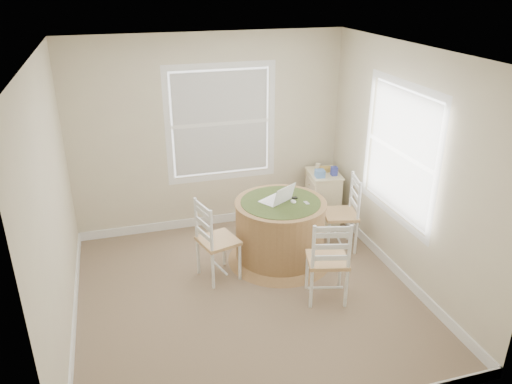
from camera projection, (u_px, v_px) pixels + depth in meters
name	position (u px, v px, depth m)	size (l,w,h in m)	color
room	(257.00, 179.00, 5.13)	(3.64, 3.64, 2.64)	#866B55
round_table	(280.00, 229.00, 6.00)	(1.27, 1.27, 0.78)	olive
chair_left	(218.00, 240.00, 5.63)	(0.42, 0.40, 0.95)	white
chair_near	(327.00, 259.00, 5.26)	(0.42, 0.40, 0.95)	white
chair_right	(340.00, 214.00, 6.25)	(0.42, 0.40, 0.95)	white
laptop	(277.00, 199.00, 5.86)	(0.44, 0.43, 0.24)	white
mouse	(293.00, 202.00, 5.84)	(0.06, 0.10, 0.03)	white
phone	(306.00, 203.00, 5.82)	(0.04, 0.09, 0.02)	#B7BABF
keys	(295.00, 198.00, 5.94)	(0.06, 0.05, 0.03)	black
corner_chest	(323.00, 197.00, 6.99)	(0.47, 0.59, 0.73)	#F8F0BA
tissue_box	(320.00, 173.00, 6.69)	(0.12, 0.12, 0.10)	#5C8CD4
box_yellow	(326.00, 169.00, 6.88)	(0.15, 0.10, 0.06)	gold
box_blue	(334.00, 171.00, 6.74)	(0.08, 0.08, 0.12)	#333B99
cup_cream	(318.00, 167.00, 6.92)	(0.07, 0.07, 0.09)	beige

